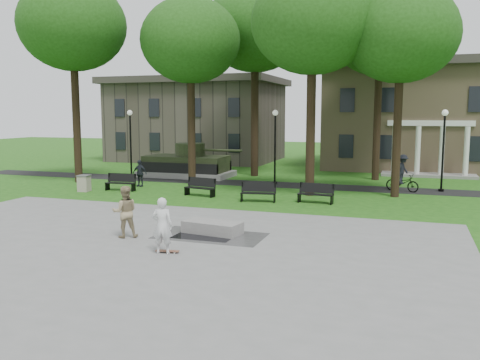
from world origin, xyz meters
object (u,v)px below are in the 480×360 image
Objects in this scene: park_bench_0 at (121,182)px; friend_watching at (125,212)px; trash_bin at (84,183)px; cyclist at (403,176)px; concrete_block at (212,227)px; skateboarder at (162,226)px.

friend_watching is at bearing -60.81° from park_bench_0.
friend_watching is at bearing -47.53° from trash_bin.
concrete_block is at bearing 175.38° from cyclist.
skateboarder is 0.85× the size of cyclist.
cyclist reaches higher than park_bench_0.
park_bench_0 is at bearing 28.79° from trash_bin.
trash_bin is at bearing -55.32° from skateboarder.
cyclist is 2.25× the size of trash_bin.
cyclist is (6.60, 13.24, 0.64)m from concrete_block.
trash_bin is (-8.16, 8.92, -0.48)m from friend_watching.
friend_watching is 1.98× the size of trash_bin.
trash_bin is at bearing -154.50° from park_bench_0.
park_bench_0 is at bearing -89.17° from friend_watching.
concrete_block is at bearing -109.24° from skateboarder.
concrete_block is at bearing 178.58° from friend_watching.
park_bench_0 is 2.10m from trash_bin.
skateboarder is 0.97× the size of friend_watching.
skateboarder is 14.77m from trash_bin.
trash_bin is (-17.54, -5.94, -0.40)m from cyclist.
trash_bin is at bearing -79.18° from friend_watching.
friend_watching is at bearing -149.77° from concrete_block.
cyclist is at bearing 18.72° from trash_bin.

